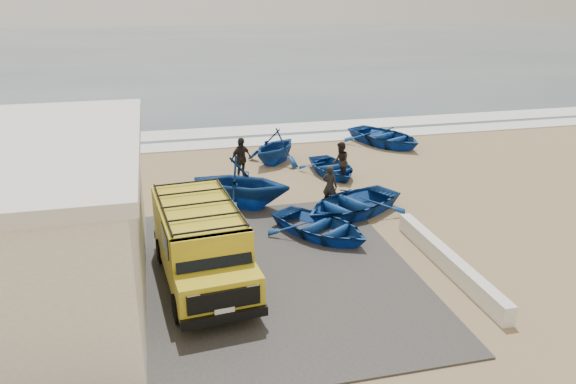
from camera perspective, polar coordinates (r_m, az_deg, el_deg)
ground at (r=18.00m, az=-3.00°, el=-5.28°), size 160.00×160.00×0.00m
slab at (r=16.00m, az=-8.77°, el=-8.90°), size 12.00×10.00×0.05m
ocean at (r=72.44m, az=-11.58°, el=13.87°), size 180.00×88.00×0.01m
surf_line at (r=29.16m, az=-7.43°, el=4.81°), size 180.00×1.60×0.06m
surf_wash at (r=31.57m, az=-7.96°, el=5.98°), size 180.00×2.20×0.04m
parapet at (r=16.94m, az=15.97°, el=-6.80°), size 0.35×6.00×0.55m
van at (r=15.51m, az=-8.83°, el=-4.99°), size 2.53×5.41×2.25m
boat_near_left at (r=18.33m, az=3.36°, el=-3.51°), size 4.13×4.42×0.75m
boat_near_right at (r=20.17m, az=6.38°, el=-1.17°), size 4.89×4.35×0.84m
boat_mid_left at (r=20.55m, az=-4.84°, el=0.96°), size 4.81×4.62×1.96m
boat_mid_right at (r=24.30m, az=4.53°, el=2.48°), size 2.72×3.51×0.67m
boat_far_left at (r=25.78m, az=-1.32°, el=4.67°), size 3.97×3.99×1.59m
boat_far_right at (r=29.25m, az=9.83°, el=5.57°), size 4.59×5.19×0.89m
fisherman_front at (r=20.73m, az=4.27°, el=0.60°), size 0.68×0.66×1.57m
fisherman_middle at (r=23.46m, az=5.35°, el=3.07°), size 0.82×0.95×1.67m
fisherman_back at (r=23.60m, az=-4.79°, el=3.39°), size 1.14×0.95×1.82m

